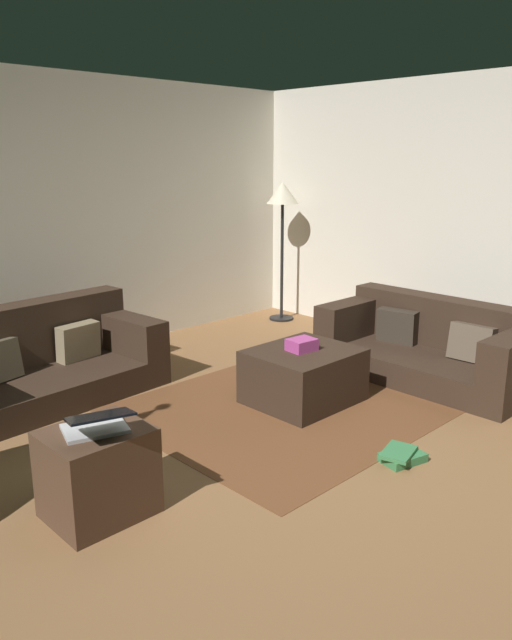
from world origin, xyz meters
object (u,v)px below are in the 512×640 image
object	(u,v)px
corner_lamp	(283,203)
side_table	(98,473)
couch_left	(41,363)
laptop	(97,424)
tv_remote	(303,347)
couch_right	(431,347)
gift_box	(302,345)
book_stack	(401,456)
ottoman	(303,376)

from	to	relation	value
corner_lamp	side_table	bearing A→B (deg)	-149.63
side_table	couch_left	bearing A→B (deg)	72.85
laptop	corner_lamp	size ratio (longest dim) A/B	0.29
tv_remote	couch_right	bearing A→B (deg)	-25.98
gift_box	laptop	size ratio (longest dim) A/B	0.45
couch_right	gift_box	xyz separation A→B (m)	(-1.24, 0.39, 0.20)
book_stack	corner_lamp	bearing A→B (deg)	55.55
side_table	corner_lamp	world-z (taller)	corner_lamp
gift_box	side_table	bearing A→B (deg)	-171.17
laptop	tv_remote	bearing A→B (deg)	10.73
tv_remote	side_table	world-z (taller)	side_table
gift_box	corner_lamp	world-z (taller)	corner_lamp
tv_remote	couch_left	bearing A→B (deg)	127.45
couch_left	laptop	world-z (taller)	couch_left
corner_lamp	laptop	bearing A→B (deg)	-149.15
tv_remote	side_table	distance (m)	2.03
couch_left	corner_lamp	xyz separation A→B (m)	(3.13, 0.36, 1.07)
couch_right	gift_box	distance (m)	1.31
gift_box	laptop	world-z (taller)	laptop
tv_remote	book_stack	size ratio (longest dim) A/B	0.49
couch_left	book_stack	world-z (taller)	couch_left
couch_left	corner_lamp	world-z (taller)	corner_lamp
ottoman	corner_lamp	distance (m)	2.79
book_stack	gift_box	bearing A→B (deg)	75.26
corner_lamp	couch_left	bearing A→B (deg)	-173.51
tv_remote	laptop	xyz separation A→B (m)	(-2.01, -0.38, 0.11)
couch_left	ottoman	world-z (taller)	couch_left
tv_remote	corner_lamp	xyz separation A→B (m)	(1.70, 1.83, 0.92)
book_stack	ottoman	bearing A→B (deg)	74.32
couch_right	corner_lamp	size ratio (longest dim) A/B	1.13
laptop	couch_right	bearing A→B (deg)	-0.67
ottoman	corner_lamp	world-z (taller)	corner_lamp
ottoman	tv_remote	xyz separation A→B (m)	(0.03, 0.03, 0.22)
side_table	laptop	size ratio (longest dim) A/B	1.13
tv_remote	side_table	xyz separation A→B (m)	(-1.99, -0.33, -0.19)
book_stack	tv_remote	bearing A→B (deg)	73.54
couch_right	laptop	distance (m)	3.22
tv_remote	laptop	distance (m)	2.05
side_table	laptop	world-z (taller)	laptop
couch_left	laptop	distance (m)	1.96
couch_left	tv_remote	distance (m)	2.07
couch_right	ottoman	distance (m)	1.28
corner_lamp	ottoman	bearing A→B (deg)	-132.73
couch_left	couch_right	distance (m)	3.24
ottoman	gift_box	xyz separation A→B (m)	(-0.02, 0.01, 0.25)
couch_right	corner_lamp	world-z (taller)	corner_lamp
gift_box	side_table	distance (m)	1.98
gift_box	side_table	world-z (taller)	gift_box
couch_right	corner_lamp	distance (m)	2.55
couch_left	gift_box	distance (m)	2.06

